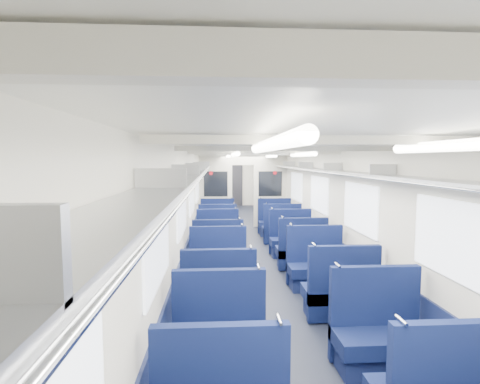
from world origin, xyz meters
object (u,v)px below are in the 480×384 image
object	(u,v)px
bulkhead	(243,189)
seat_10	(218,270)
seat_11	(316,268)
seat_19	(275,224)
seat_14	(218,241)
end_door	(235,184)
seat_12	(218,255)
seat_15	(291,241)
seat_18	(217,224)
seat_17	(281,231)
seat_13	(301,252)
seat_9	(340,295)
seat_6	(219,343)
seat_8	(219,300)
seat_7	(379,337)
seat_16	(218,231)

from	to	relation	value
bulkhead	seat_10	distance (m)	5.90
seat_11	seat_19	bearing A→B (deg)	90.00
seat_14	seat_19	distance (m)	2.77
end_door	seat_12	bearing A→B (deg)	-94.56
seat_15	seat_18	xyz separation A→B (m)	(-1.66, 2.37, 0.00)
seat_19	seat_11	bearing A→B (deg)	-90.00
seat_15	seat_17	xyz separation A→B (m)	(0.00, 1.24, 0.00)
seat_13	seat_9	bearing A→B (deg)	-90.00
seat_6	seat_18	distance (m)	6.95
seat_17	seat_12	bearing A→B (deg)	-124.88
seat_17	end_door	bearing A→B (deg)	95.91
seat_12	seat_19	bearing A→B (deg)	64.37
seat_8	seat_7	bearing A→B (deg)	-34.07
seat_6	seat_16	distance (m)	5.86
end_door	seat_17	world-z (taller)	end_door
seat_7	seat_16	distance (m)	6.08
seat_15	seat_19	distance (m)	2.32
bulkhead	seat_15	distance (m)	3.87
seat_18	seat_13	bearing A→B (deg)	-64.00
seat_17	seat_16	bearing A→B (deg)	178.69
seat_12	seat_16	bearing A→B (deg)	90.00
seat_19	seat_17	bearing A→B (deg)	-90.00
seat_14	seat_9	bearing A→B (deg)	-64.38
end_door	seat_7	xyz separation A→B (m)	(0.83, -13.83, -0.67)
seat_7	seat_14	size ratio (longest dim) A/B	1.00
bulkhead	seat_10	world-z (taller)	bulkhead
seat_6	seat_19	xyz separation A→B (m)	(1.66, 6.90, 0.00)
seat_11	seat_13	distance (m)	1.08
end_door	seat_16	distance (m)	8.05
seat_15	seat_18	size ratio (longest dim) A/B	1.00
seat_6	seat_16	xyz separation A→B (m)	(0.00, 5.86, 0.00)
seat_12	seat_18	world-z (taller)	same
seat_8	seat_13	bearing A→B (deg)	55.46
seat_9	seat_19	bearing A→B (deg)	90.00
seat_7	seat_17	distance (m)	5.81
seat_19	seat_18	bearing A→B (deg)	178.34
end_door	seat_16	world-z (taller)	end_door
seat_11	seat_10	bearing A→B (deg)	179.35
bulkhead	seat_6	bearing A→B (deg)	-95.74
seat_9	seat_19	world-z (taller)	same
seat_14	seat_13	bearing A→B (deg)	-34.52
seat_8	seat_14	bearing A→B (deg)	90.00
seat_10	seat_12	bearing A→B (deg)	90.00
seat_10	seat_15	bearing A→B (deg)	51.65
seat_12	seat_15	distance (m)	2.01
seat_10	seat_16	xyz separation A→B (m)	(0.00, 3.38, 0.00)
seat_15	seat_6	bearing A→B (deg)	-109.92
seat_6	seat_13	size ratio (longest dim) A/B	1.00
seat_15	seat_16	distance (m)	2.10
seat_7	seat_9	size ratio (longest dim) A/B	1.00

